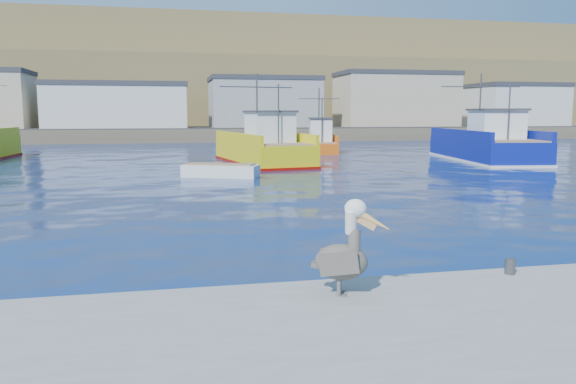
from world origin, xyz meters
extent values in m
plane|color=#06134F|center=(0.00, 0.00, 0.00)|extent=(260.00, 260.00, 0.00)
cylinder|color=#4C4C4C|center=(3.00, -3.40, 0.65)|extent=(0.20, 0.20, 0.30)
cube|color=brown|center=(0.00, 72.00, 0.80)|extent=(160.00, 30.00, 1.60)
cube|color=brown|center=(0.00, 98.00, 6.00)|extent=(180.00, 40.00, 14.00)
cube|color=brown|center=(0.00, 118.00, 11.00)|extent=(200.00, 40.00, 24.00)
cube|color=#2D2D2D|center=(0.00, 61.00, 1.65)|extent=(150.00, 5.00, 0.10)
cube|color=silver|center=(-10.00, 67.00, 4.35)|extent=(18.00, 11.00, 5.50)
cube|color=#333338|center=(-10.00, 67.00, 7.40)|extent=(18.36, 11.22, 0.60)
cube|color=gray|center=(10.00, 67.00, 4.85)|extent=(15.00, 10.00, 6.50)
cube|color=#333338|center=(10.00, 67.00, 8.40)|extent=(15.30, 10.20, 0.60)
cube|color=tan|center=(30.00, 67.00, 5.35)|extent=(17.00, 9.00, 7.50)
cube|color=#333338|center=(30.00, 67.00, 9.40)|extent=(17.34, 9.18, 0.60)
cube|color=silver|center=(50.00, 67.00, 4.60)|extent=(13.00, 10.00, 6.00)
cube|color=#333338|center=(50.00, 67.00, 7.90)|extent=(13.26, 10.20, 0.60)
cube|color=#D7C610|center=(3.24, 27.60, 0.76)|extent=(5.80, 12.14, 1.52)
cube|color=#D7C610|center=(5.11, 27.89, 1.87)|extent=(2.02, 11.32, 0.70)
cube|color=#D7C610|center=(1.37, 27.30, 1.87)|extent=(2.02, 11.32, 0.70)
cube|color=#890D04|center=(3.24, 27.60, 0.05)|extent=(5.91, 12.39, 0.25)
cube|color=#8C7251|center=(3.24, 27.60, 1.57)|extent=(5.41, 11.63, 0.10)
cube|color=white|center=(3.51, 25.87, 2.62)|extent=(3.24, 3.32, 2.00)
cube|color=#333338|center=(3.51, 25.87, 3.72)|extent=(3.49, 3.70, 0.15)
cylinder|color=#4C4C4C|center=(3.06, 28.75, 4.02)|extent=(0.14, 0.14, 5.00)
cylinder|color=#4C4C4C|center=(3.78, 24.14, 3.52)|extent=(0.11, 0.11, 4.00)
cylinder|color=#4C4C4C|center=(3.06, 28.75, 5.52)|extent=(5.58, 0.96, 0.08)
cube|color=navy|center=(20.43, 26.36, 0.83)|extent=(6.33, 13.33, 1.66)
cube|color=navy|center=(22.51, 26.05, 2.01)|extent=(2.13, 12.45, 0.70)
cube|color=navy|center=(18.34, 26.67, 2.01)|extent=(2.13, 12.45, 0.70)
cube|color=silver|center=(20.43, 26.36, 0.05)|extent=(6.46, 13.59, 0.25)
cube|color=#8C7251|center=(20.43, 26.36, 1.71)|extent=(5.90, 12.77, 0.10)
cube|color=white|center=(20.14, 24.46, 2.76)|extent=(3.58, 3.63, 2.00)
cube|color=#333338|center=(20.14, 24.46, 3.86)|extent=(3.86, 4.04, 0.15)
cylinder|color=#4C4C4C|center=(20.62, 27.63, 4.16)|extent=(0.14, 0.14, 5.00)
cylinder|color=#4C4C4C|center=(19.86, 22.56, 3.66)|extent=(0.11, 0.11, 4.00)
cylinder|color=#4C4C4C|center=(20.62, 27.63, 5.66)|extent=(6.22, 1.01, 0.08)
cube|color=#D4540F|center=(10.31, 37.73, 0.47)|extent=(3.93, 7.66, 0.95)
cube|color=#D4540F|center=(11.58, 37.51, 1.30)|extent=(1.37, 7.09, 0.70)
cube|color=#D4540F|center=(9.04, 37.95, 1.30)|extent=(1.37, 7.09, 0.70)
cube|color=#8C7251|center=(10.31, 37.73, 1.00)|extent=(3.67, 7.34, 0.10)
cube|color=white|center=(10.12, 36.65, 2.05)|extent=(2.20, 2.12, 2.00)
cube|color=#333338|center=(10.12, 36.65, 3.15)|extent=(2.37, 2.36, 0.15)
cylinder|color=#4C4C4C|center=(10.43, 38.45, 3.45)|extent=(0.14, 0.14, 5.00)
cylinder|color=#4C4C4C|center=(9.94, 35.57, 2.95)|extent=(0.12, 0.12, 4.00)
cylinder|color=#4C4C4C|center=(10.43, 38.45, 4.95)|extent=(3.79, 0.73, 0.08)
cube|color=silver|center=(-0.57, 19.00, 0.27)|extent=(4.51, 3.06, 0.85)
cube|color=#8C7251|center=(-0.57, 19.00, 0.73)|extent=(3.99, 2.60, 0.09)
cube|color=silver|center=(27.06, 37.79, 0.27)|extent=(4.14, 4.25, 0.88)
cube|color=#8C7251|center=(27.06, 37.79, 0.75)|extent=(3.60, 3.70, 0.09)
cylinder|color=#595451|center=(-0.64, -3.97, 0.66)|extent=(0.09, 0.09, 0.31)
cube|color=#595451|center=(-0.59, -3.99, 0.51)|extent=(0.19, 0.17, 0.02)
cylinder|color=#595451|center=(-0.57, -3.79, 0.66)|extent=(0.09, 0.09, 0.31)
cube|color=#595451|center=(-0.52, -3.81, 0.51)|extent=(0.19, 0.17, 0.02)
ellipsoid|color=#38332D|center=(-0.58, -3.89, 1.07)|extent=(1.04, 0.82, 0.63)
cube|color=#38332D|center=(-0.69, -4.11, 1.10)|extent=(0.68, 0.31, 0.46)
cube|color=#38332D|center=(-0.53, -3.65, 1.10)|extent=(0.68, 0.31, 0.46)
cube|color=#38332D|center=(-0.96, -3.75, 1.00)|extent=(0.29, 0.24, 0.13)
cylinder|color=#38332D|center=(-0.38, -3.96, 1.41)|extent=(0.31, 0.38, 0.50)
cylinder|color=white|center=(-0.43, -3.94, 1.78)|extent=(0.30, 0.37, 0.47)
ellipsoid|color=white|center=(-0.37, -3.97, 2.01)|extent=(0.45, 0.39, 0.31)
cone|color=gold|center=(-0.10, -4.07, 1.81)|extent=(0.64, 0.36, 0.43)
cube|color=tan|center=(-0.21, -4.03, 1.77)|extent=(0.38, 0.18, 0.27)
camera|label=1|loc=(-3.42, -12.85, 3.60)|focal=35.00mm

